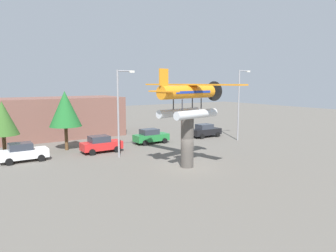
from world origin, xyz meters
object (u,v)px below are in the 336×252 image
at_px(streetlight_primary, 120,108).
at_px(car_near_white, 23,152).
at_px(car_mid_red, 101,144).
at_px(tree_west, 2,118).
at_px(streetlight_secondary, 240,100).
at_px(floatplane_monument, 189,98).
at_px(display_pedestal, 187,142).
at_px(car_distant_black, 205,131).
at_px(tree_east, 65,109).
at_px(storefront_building, 60,117).
at_px(car_far_green, 151,136).

bearing_deg(streetlight_primary, car_near_white, 158.28).
distance_m(car_mid_red, streetlight_primary, 5.12).
distance_m(car_near_white, tree_west, 4.22).
bearing_deg(streetlight_secondary, floatplane_monument, -152.33).
distance_m(display_pedestal, car_mid_red, 10.54).
height_order(display_pedestal, car_distant_black, display_pedestal).
height_order(car_near_white, tree_west, tree_west).
distance_m(car_mid_red, tree_west, 9.67).
distance_m(floatplane_monument, car_near_white, 16.08).
distance_m(tree_west, tree_east, 6.08).
relative_size(car_near_white, streetlight_primary, 0.50).
bearing_deg(streetlight_secondary, car_mid_red, 171.15).
bearing_deg(storefront_building, tree_west, -130.02).
distance_m(streetlight_primary, storefront_building, 15.70).
bearing_deg(car_distant_black, streetlight_secondary, -63.14).
xyz_separation_m(car_far_green, storefront_building, (-7.72, 10.89, 1.76)).
bearing_deg(car_distant_black, tree_west, 176.17).
height_order(car_far_green, tree_east, tree_east).
xyz_separation_m(car_near_white, streetlight_secondary, (24.87, -2.90, 4.17)).
height_order(car_far_green, streetlight_primary, streetlight_primary).
height_order(display_pedestal, tree_east, tree_east).
xyz_separation_m(car_near_white, tree_east, (4.85, 2.96, 3.57)).
bearing_deg(car_far_green, car_near_white, -175.03).
bearing_deg(storefront_building, car_far_green, -54.66).
height_order(storefront_building, tree_east, tree_east).
xyz_separation_m(display_pedestal, car_near_white, (-11.52, 9.86, -1.28)).
distance_m(car_distant_black, streetlight_secondary, 6.18).
xyz_separation_m(car_far_green, streetlight_secondary, (10.49, -4.15, 4.17)).
xyz_separation_m(storefront_building, tree_east, (-1.82, -9.18, 1.81)).
xyz_separation_m(car_far_green, car_distant_black, (8.43, -0.07, 0.00)).
bearing_deg(streetlight_primary, storefront_building, 96.09).
xyz_separation_m(car_near_white, car_mid_red, (7.52, -0.20, 0.00)).
height_order(display_pedestal, car_near_white, display_pedestal).
relative_size(display_pedestal, tree_west, 0.79).
bearing_deg(display_pedestal, streetlight_secondary, 27.54).
distance_m(floatplane_monument, storefront_building, 22.78).
height_order(car_far_green, storefront_building, storefront_building).
bearing_deg(storefront_building, car_mid_red, -86.04).
xyz_separation_m(streetlight_primary, tree_east, (-3.46, 6.27, -0.42)).
bearing_deg(storefront_building, car_distant_black, -34.17).
height_order(floatplane_monument, car_mid_red, floatplane_monument).
distance_m(car_far_green, streetlight_primary, 8.58).
xyz_separation_m(display_pedestal, car_far_green, (2.86, 11.11, -1.28)).
height_order(car_mid_red, car_distant_black, same).
xyz_separation_m(display_pedestal, floatplane_monument, (0.13, 0.03, 3.83)).
bearing_deg(streetlight_secondary, tree_west, 167.70).
distance_m(display_pedestal, streetlight_secondary, 15.33).
relative_size(streetlight_primary, tree_west, 1.54).
height_order(car_mid_red, streetlight_primary, streetlight_primary).
height_order(car_near_white, tree_east, tree_east).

